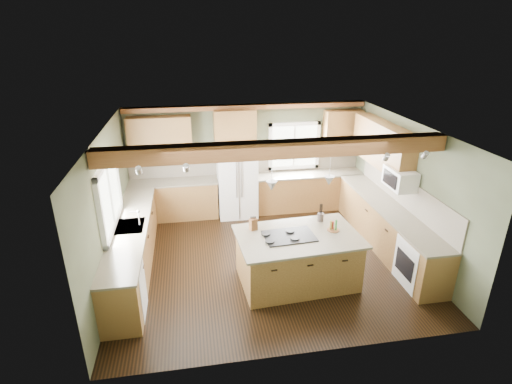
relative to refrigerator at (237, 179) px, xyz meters
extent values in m
plane|color=black|center=(0.30, -2.12, -0.90)|extent=(5.60, 5.60, 0.00)
plane|color=silver|center=(0.30, -2.12, 1.70)|extent=(5.60, 5.60, 0.00)
plane|color=#404531|center=(0.30, 0.38, 0.40)|extent=(5.60, 0.00, 5.60)
plane|color=#404531|center=(-2.50, -2.12, 0.40)|extent=(0.00, 5.00, 5.00)
plane|color=#404531|center=(3.10, -2.12, 0.40)|extent=(0.00, 5.00, 5.00)
cube|color=brown|center=(0.30, -2.92, 1.57)|extent=(5.55, 0.26, 0.26)
cube|color=brown|center=(0.30, 0.28, 1.64)|extent=(5.55, 0.20, 0.10)
cube|color=brown|center=(0.30, 0.36, 0.31)|extent=(5.58, 0.03, 0.58)
cube|color=brown|center=(3.08, -2.07, 0.31)|extent=(0.03, 3.70, 0.58)
cube|color=brown|center=(-1.49, 0.08, -0.46)|extent=(2.02, 0.60, 0.88)
cube|color=#50473B|center=(-1.49, 0.08, 0.00)|extent=(2.06, 0.64, 0.04)
cube|color=brown|center=(1.79, 0.08, -0.46)|extent=(2.62, 0.60, 0.88)
cube|color=#50473B|center=(1.79, 0.08, 0.00)|extent=(2.66, 0.64, 0.04)
cube|color=brown|center=(-2.20, -2.07, -0.46)|extent=(0.60, 3.70, 0.88)
cube|color=#50473B|center=(-2.20, -2.07, 0.00)|extent=(0.64, 3.74, 0.04)
cube|color=brown|center=(2.80, -2.07, -0.46)|extent=(0.60, 3.70, 0.88)
cube|color=#50473B|center=(2.80, -2.07, 0.00)|extent=(0.64, 3.74, 0.04)
cube|color=brown|center=(-1.69, 0.21, 1.05)|extent=(1.40, 0.35, 0.90)
cube|color=brown|center=(0.00, 0.21, 1.25)|extent=(0.96, 0.35, 0.70)
cube|color=brown|center=(2.92, -1.22, 1.05)|extent=(0.35, 2.20, 0.90)
cube|color=brown|center=(2.60, 0.21, 1.05)|extent=(0.90, 0.35, 0.90)
cube|color=white|center=(-2.48, -2.07, 0.65)|extent=(0.04, 1.60, 1.05)
cube|color=white|center=(1.45, 0.36, 0.65)|extent=(1.10, 0.04, 1.00)
cube|color=#262628|center=(-2.20, -2.07, 0.01)|extent=(0.50, 0.65, 0.03)
cylinder|color=#B2B2B7|center=(-2.02, -2.07, 0.15)|extent=(0.02, 0.02, 0.28)
cube|color=white|center=(-2.19, -3.37, -0.47)|extent=(0.60, 0.60, 0.84)
cube|color=white|center=(2.79, -3.37, -0.47)|extent=(0.60, 0.72, 0.84)
cube|color=white|center=(2.88, -2.17, 0.65)|extent=(0.40, 0.70, 0.38)
cone|color=#B2B2B7|center=(0.21, -2.95, 0.98)|extent=(0.18, 0.18, 0.16)
cone|color=#B2B2B7|center=(1.19, -2.89, 0.98)|extent=(0.18, 0.18, 0.16)
cube|color=white|center=(0.00, 0.00, 0.00)|extent=(0.90, 0.74, 1.80)
cube|color=brown|center=(0.70, -2.92, -0.46)|extent=(2.04, 1.33, 0.88)
cube|color=#50473B|center=(0.70, -2.92, 0.00)|extent=(2.18, 1.47, 0.04)
cube|color=black|center=(0.54, -2.93, 0.03)|extent=(0.89, 0.62, 0.02)
cube|color=#5B2E1B|center=(-0.03, -2.58, 0.13)|extent=(0.15, 0.14, 0.21)
cylinder|color=#443D36|center=(1.24, -2.45, 0.10)|extent=(0.15, 0.15, 0.15)
camera|label=1|loc=(-1.02, -8.74, 3.33)|focal=28.00mm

